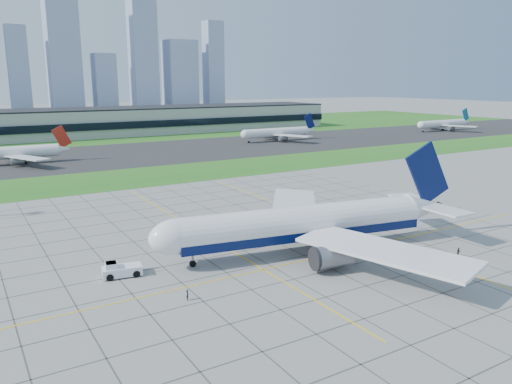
# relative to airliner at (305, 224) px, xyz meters

# --- Properties ---
(ground) EXTENTS (1400.00, 1400.00, 0.00)m
(ground) POSITION_rel_airliner_xyz_m (-1.49, -1.87, -5.31)
(ground) COLOR #969691
(ground) RESTS_ON ground
(grass_median) EXTENTS (700.00, 35.00, 0.04)m
(grass_median) POSITION_rel_airliner_xyz_m (-1.49, 88.13, -5.29)
(grass_median) COLOR #21631C
(grass_median) RESTS_ON ground
(asphalt_taxiway) EXTENTS (700.00, 75.00, 0.04)m
(asphalt_taxiway) POSITION_rel_airliner_xyz_m (-1.49, 143.13, -5.28)
(asphalt_taxiway) COLOR #383838
(asphalt_taxiway) RESTS_ON ground
(grass_far) EXTENTS (700.00, 145.00, 0.04)m
(grass_far) POSITION_rel_airliner_xyz_m (-1.49, 253.13, -5.29)
(grass_far) COLOR #21631C
(grass_far) RESTS_ON ground
(apron_markings) EXTENTS (120.00, 130.00, 0.03)m
(apron_markings) POSITION_rel_airliner_xyz_m (-1.06, 9.22, -5.29)
(apron_markings) COLOR #474744
(apron_markings) RESTS_ON ground
(terminal) EXTENTS (260.00, 43.00, 15.80)m
(terminal) POSITION_rel_airliner_xyz_m (38.51, 228.01, 2.59)
(terminal) COLOR #B7B7B2
(terminal) RESTS_ON ground
(airliner) EXTENTS (61.28, 61.59, 19.41)m
(airliner) POSITION_rel_airliner_xyz_m (0.00, 0.00, 0.00)
(airliner) COLOR white
(airliner) RESTS_ON ground
(pushback_tug) EXTENTS (9.26, 4.06, 2.54)m
(pushback_tug) POSITION_rel_airliner_xyz_m (-32.92, 5.74, -4.18)
(pushback_tug) COLOR white
(pushback_tug) RESTS_ON ground
(crew_near) EXTENTS (0.55, 0.67, 1.59)m
(crew_near) POSITION_rel_airliner_xyz_m (-27.23, -8.25, -4.51)
(crew_near) COLOR black
(crew_near) RESTS_ON ground
(crew_far) EXTENTS (0.99, 0.93, 1.61)m
(crew_far) POSITION_rel_airliner_xyz_m (22.10, -16.67, -4.50)
(crew_far) COLOR #29251B
(crew_far) RESTS_ON ground
(distant_jet_1) EXTENTS (35.26, 42.66, 14.08)m
(distant_jet_1) POSITION_rel_airliner_xyz_m (-32.96, 138.23, -0.82)
(distant_jet_1) COLOR white
(distant_jet_1) RESTS_ON ground
(distant_jet_2) EXTENTS (44.58, 42.66, 14.08)m
(distant_jet_2) POSITION_rel_airliner_xyz_m (93.88, 149.86, -0.82)
(distant_jet_2) COLOR white
(distant_jet_2) RESTS_ON ground
(distant_jet_3) EXTENTS (46.01, 42.66, 14.08)m
(distant_jet_3) POSITION_rel_airliner_xyz_m (215.95, 141.62, -0.82)
(distant_jet_3) COLOR white
(distant_jet_3) RESTS_ON ground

